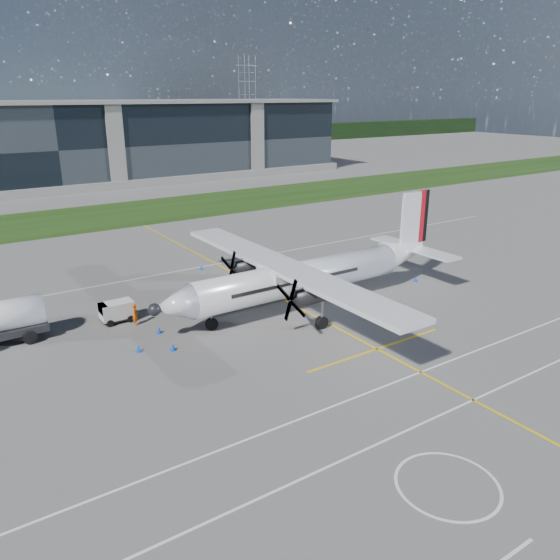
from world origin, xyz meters
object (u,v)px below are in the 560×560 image
at_px(ground_crew_person, 135,313).
at_px(safety_cone_nose_port, 173,347).
at_px(pylon_east, 247,99).
at_px(safety_cone_nose_stbd, 159,330).
at_px(safety_cone_tail, 416,279).
at_px(baggage_tug, 117,312).
at_px(safety_cone_stbdwing, 201,267).
at_px(safety_cone_fwd, 139,348).
at_px(turboprop_aircraft, 310,257).

height_order(ground_crew_person, safety_cone_nose_port, ground_crew_person).
bearing_deg(pylon_east, safety_cone_nose_stbd, -122.81).
relative_size(safety_cone_nose_stbd, safety_cone_tail, 1.00).
xyz_separation_m(baggage_tug, safety_cone_tail, (26.41, -6.27, -0.55)).
bearing_deg(pylon_east, baggage_tug, -124.04).
height_order(safety_cone_stbdwing, safety_cone_tail, same).
xyz_separation_m(safety_cone_nose_port, safety_cone_tail, (24.87, 0.86, 0.00)).
relative_size(baggage_tug, safety_cone_nose_stbd, 5.31).
bearing_deg(safety_cone_tail, safety_cone_stbdwing, 136.31).
distance_m(ground_crew_person, safety_cone_tail, 25.93).
relative_size(pylon_east, safety_cone_fwd, 60.00).
bearing_deg(baggage_tug, safety_cone_nose_stbd, -64.72).
distance_m(safety_cone_stbdwing, safety_cone_nose_port, 18.16).
height_order(turboprop_aircraft, safety_cone_tail, turboprop_aircraft).
relative_size(pylon_east, safety_cone_nose_stbd, 60.00).
height_order(pylon_east, safety_cone_stbdwing, pylon_east).
relative_size(safety_cone_nose_stbd, safety_cone_nose_port, 1.00).
xyz_separation_m(turboprop_aircraft, safety_cone_stbdwing, (-3.15, 13.81, -3.97)).
xyz_separation_m(ground_crew_person, safety_cone_tail, (25.47, -4.80, -0.76)).
bearing_deg(pylon_east, safety_cone_tail, -115.06).
bearing_deg(ground_crew_person, baggage_tug, 67.32).
xyz_separation_m(safety_cone_stbdwing, safety_cone_nose_port, (-9.67, -15.37, 0.00)).
height_order(turboprop_aircraft, baggage_tug, turboprop_aircraft).
distance_m(turboprop_aircraft, safety_cone_tail, 12.70).
relative_size(ground_crew_person, safety_cone_fwd, 4.03).
bearing_deg(turboprop_aircraft, baggage_tug, 158.82).
relative_size(safety_cone_nose_stbd, safety_cone_stbdwing, 1.00).
xyz_separation_m(ground_crew_person, safety_cone_stbdwing, (10.28, 9.72, -0.76)).
bearing_deg(safety_cone_nose_port, safety_cone_tail, 1.97).
relative_size(ground_crew_person, safety_cone_stbdwing, 4.03).
bearing_deg(ground_crew_person, safety_cone_nose_stbd, -124.80).
height_order(baggage_tug, safety_cone_nose_stbd, baggage_tug).
bearing_deg(safety_cone_fwd, safety_cone_nose_port, -27.83).
bearing_deg(turboprop_aircraft, safety_cone_stbdwing, 102.87).
height_order(safety_cone_nose_stbd, safety_cone_nose_port, same).
height_order(ground_crew_person, safety_cone_stbdwing, ground_crew_person).
xyz_separation_m(pylon_east, ground_crew_person, (-94.42, -142.64, -13.99)).
height_order(ground_crew_person, safety_cone_nose_stbd, ground_crew_person).
bearing_deg(turboprop_aircraft, pylon_east, 61.10).
bearing_deg(safety_cone_stbdwing, safety_cone_fwd, -129.39).
relative_size(turboprop_aircraft, safety_cone_fwd, 56.33).
bearing_deg(safety_cone_tail, ground_crew_person, 169.34).
xyz_separation_m(turboprop_aircraft, safety_cone_fwd, (-14.88, -0.47, -3.97)).
bearing_deg(safety_cone_nose_stbd, turboprop_aircraft, -7.63).
xyz_separation_m(turboprop_aircraft, safety_cone_tail, (12.04, -0.70, -3.97)).
relative_size(baggage_tug, ground_crew_person, 1.32).
relative_size(safety_cone_fwd, safety_cone_nose_port, 1.00).
distance_m(safety_cone_nose_stbd, safety_cone_nose_port, 3.25).
bearing_deg(safety_cone_stbdwing, safety_cone_nose_port, -122.18).
relative_size(pylon_east, safety_cone_stbdwing, 60.00).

